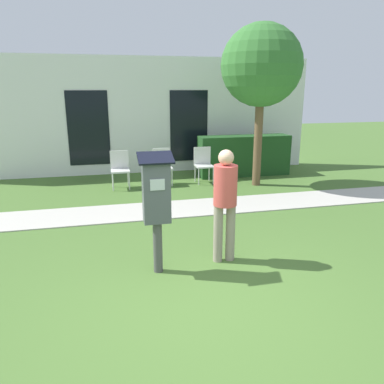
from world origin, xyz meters
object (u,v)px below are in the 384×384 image
(outdoor_chair_right, at_px, (203,162))
(person_standing, at_px, (225,197))
(parking_meter, at_px, (156,198))
(outdoor_chair_middle, at_px, (162,164))
(outdoor_chair_left, at_px, (120,166))

(outdoor_chair_right, bearing_deg, person_standing, -102.05)
(parking_meter, height_order, outdoor_chair_middle, parking_meter)
(outdoor_chair_middle, bearing_deg, outdoor_chair_right, 6.47)
(parking_meter, bearing_deg, outdoor_chair_right, 68.02)
(outdoor_chair_middle, bearing_deg, parking_meter, -91.92)
(outdoor_chair_left, height_order, outdoor_chair_middle, same)
(person_standing, height_order, outdoor_chair_left, person_standing)
(person_standing, relative_size, outdoor_chair_right, 1.76)
(parking_meter, distance_m, outdoor_chair_middle, 4.74)
(outdoor_chair_left, relative_size, outdoor_chair_right, 1.00)
(outdoor_chair_left, distance_m, outdoor_chair_middle, 1.06)
(parking_meter, height_order, outdoor_chair_right, parking_meter)
(parking_meter, relative_size, person_standing, 1.01)
(parking_meter, relative_size, outdoor_chair_middle, 1.77)
(outdoor_chair_right, bearing_deg, outdoor_chair_middle, 177.94)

